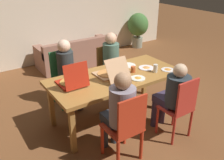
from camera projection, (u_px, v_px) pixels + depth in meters
ground_plane at (115, 117)px, 4.22m from camera, size 20.00×20.00×0.00m
back_wall at (42, 8)px, 6.01m from camera, size 7.74×0.12×2.81m
dining_table at (115, 80)px, 3.92m from camera, size 2.12×0.97×0.78m
chair_0 at (109, 68)px, 4.93m from camera, size 0.43×0.40×0.92m
person_0 at (113, 59)px, 4.72m from camera, size 0.31×0.55×1.22m
chair_1 at (64, 74)px, 4.49m from camera, size 0.45×0.42×0.98m
person_1 at (67, 69)px, 4.29m from camera, size 0.29×0.52×1.23m
chair_2 at (181, 106)px, 3.50m from camera, size 0.41×0.38×0.98m
person_2 at (174, 93)px, 3.55m from camera, size 0.34×0.55×1.16m
chair_3 at (126, 127)px, 3.08m from camera, size 0.44×0.44×1.00m
person_3 at (120, 108)px, 3.11m from camera, size 0.33×0.51×1.24m
pizza_box_0 at (72, 81)px, 3.58m from camera, size 0.36×0.43×0.38m
pizza_box_1 at (110, 73)px, 3.85m from camera, size 0.38×0.57×0.35m
plate_0 at (168, 70)px, 4.09m from camera, size 0.21×0.21×0.03m
plate_1 at (128, 65)px, 4.27m from camera, size 0.26×0.26×0.01m
plate_2 at (138, 78)px, 3.79m from camera, size 0.23×0.23×0.03m
plate_3 at (146, 68)px, 4.16m from camera, size 0.26×0.26×0.03m
drinking_glass_0 at (155, 68)px, 3.99m from camera, size 0.07×0.07×0.13m
drinking_glass_1 at (133, 69)px, 3.99m from camera, size 0.08×0.08×0.10m
couch at (77, 55)px, 6.29m from camera, size 1.95×0.82×0.73m
potted_plant at (138, 26)px, 7.47m from camera, size 0.62×0.62×1.05m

